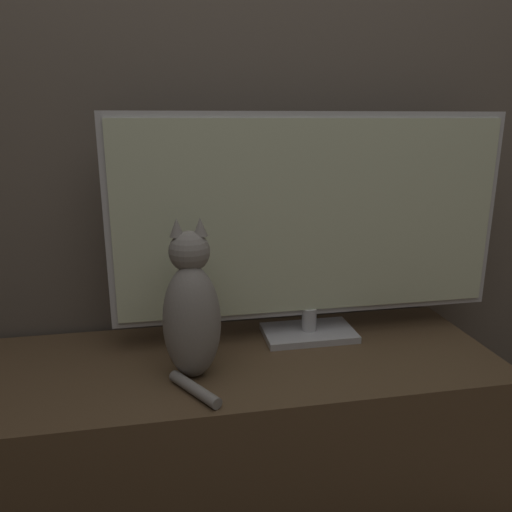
% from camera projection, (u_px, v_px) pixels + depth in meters
% --- Properties ---
extents(wall_back, '(4.80, 0.05, 2.60)m').
position_uv_depth(wall_back, '(218.00, 47.00, 1.43)').
color(wall_back, '#60564C').
rests_on(wall_back, ground_plane).
extents(tv_stand, '(1.42, 0.52, 0.47)m').
position_uv_depth(tv_stand, '(237.00, 434.00, 1.42)').
color(tv_stand, brown).
rests_on(tv_stand, ground_plane).
extents(tv, '(1.13, 0.16, 0.65)m').
position_uv_depth(tv, '(312.00, 223.00, 1.41)').
color(tv, '#B7B7BC').
rests_on(tv, tv_stand).
extents(cat, '(0.15, 0.25, 0.40)m').
position_uv_depth(cat, '(192.00, 312.00, 1.23)').
color(cat, gray).
rests_on(cat, tv_stand).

